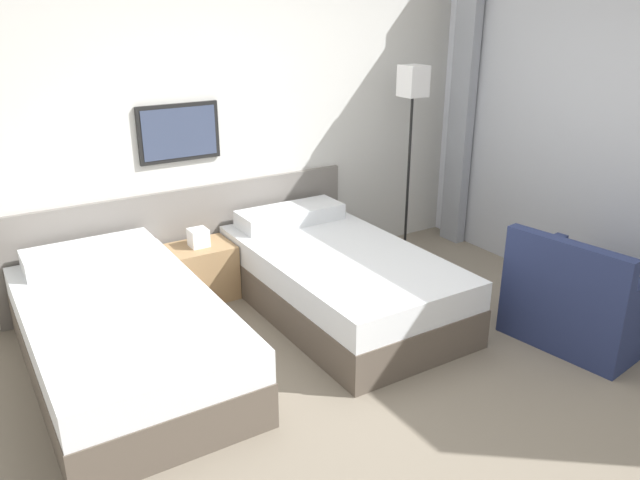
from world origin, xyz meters
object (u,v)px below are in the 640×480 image
bed_near_door (124,336)px  nightstand (201,271)px  bed_near_window (339,279)px  floor_lamp (412,103)px  armchair (581,304)px

bed_near_door → nightstand: bed_near_door is taller
bed_near_door → bed_near_window: bearing=0.0°
floor_lamp → armchair: (0.05, -1.86, -1.14)m
bed_near_window → armchair: 1.73m
bed_near_door → floor_lamp: size_ratio=1.16×
floor_lamp → armchair: floor_lamp is taller
bed_near_door → nightstand: 1.11m
nightstand → armchair: armchair is taller
nightstand → bed_near_door: bearing=-137.4°
bed_near_window → floor_lamp: (1.14, 0.60, 1.15)m
bed_near_window → nightstand: bed_near_window is taller
floor_lamp → armchair: size_ratio=1.79×
bed_near_window → floor_lamp: size_ratio=1.16×
bed_near_window → armchair: armchair is taller
bed_near_window → bed_near_door: bearing=180.0°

